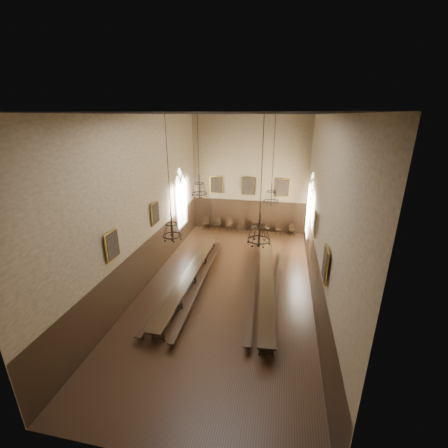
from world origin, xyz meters
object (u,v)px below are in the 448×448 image
(chair_4, at_px, (254,229))
(chair_5, at_px, (266,230))
(bench_left_inner, at_px, (201,281))
(chandelier_front_left, at_px, (172,228))
(chandelier_front_right, at_px, (259,233))
(bench_left_outer, at_px, (181,281))
(chair_1, at_px, (218,226))
(chair_7, at_px, (292,232))
(chair_3, at_px, (241,228))
(chandelier_back_right, at_px, (271,196))
(table_left, at_px, (191,278))
(chair_2, at_px, (229,227))
(bench_right_outer, at_px, (276,289))
(bench_right_inner, at_px, (253,283))
(chandelier_back_left, at_px, (199,189))
(table_right, at_px, (266,284))
(chair_0, at_px, (206,225))
(chair_6, at_px, (278,231))

(chair_4, distance_m, chair_5, 1.00)
(chair_4, bearing_deg, bench_left_inner, -106.27)
(chandelier_front_left, relative_size, chandelier_front_right, 1.07)
(bench_left_outer, height_order, chair_1, chair_1)
(chandelier_front_left, bearing_deg, chandelier_front_right, -8.09)
(chair_1, xyz_separation_m, chair_4, (3.01, -0.08, -0.01))
(chair_4, bearing_deg, chair_1, 175.35)
(chair_1, xyz_separation_m, chair_7, (6.00, -0.08, -0.04))
(chair_3, xyz_separation_m, chandelier_back_right, (2.54, -6.22, 4.41))
(table_left, distance_m, chair_2, 8.65)
(bench_right_outer, distance_m, chandelier_front_left, 6.57)
(table_left, height_order, chair_4, chair_4)
(bench_right_inner, distance_m, chair_7, 8.53)
(bench_right_inner, height_order, chandelier_back_left, chandelier_back_left)
(table_right, xyz_separation_m, bench_left_inner, (-3.56, -0.23, -0.12))
(bench_right_inner, height_order, chair_3, chair_3)
(chair_7, height_order, chandelier_front_left, chandelier_front_left)
(chair_0, height_order, chair_7, chair_0)
(chair_0, height_order, chair_3, chair_3)
(chair_2, height_order, chandelier_back_right, chandelier_back_right)
(bench_left_inner, xyz_separation_m, chair_5, (3.00, 8.71, -0.01))
(bench_right_inner, height_order, chair_6, chair_6)
(bench_right_outer, bearing_deg, chair_0, 125.09)
(chair_2, bearing_deg, chair_3, -5.35)
(bench_right_outer, xyz_separation_m, chair_2, (-4.10, 8.68, 0.02))
(chair_7, bearing_deg, chair_2, 160.43)
(chair_5, relative_size, chandelier_back_left, 0.20)
(table_left, bearing_deg, chair_2, 86.10)
(bench_left_outer, bearing_deg, chair_7, 55.04)
(bench_left_outer, relative_size, chandelier_back_right, 2.05)
(bench_left_outer, xyz_separation_m, chair_4, (3.13, 8.75, 0.03))
(bench_left_inner, bearing_deg, chair_5, 70.97)
(bench_right_outer, relative_size, chair_0, 9.43)
(chair_4, bearing_deg, table_left, -110.16)
(chair_2, distance_m, chandelier_back_right, 8.43)
(bench_left_outer, relative_size, chair_1, 9.37)
(table_right, bearing_deg, chair_3, 107.29)
(chair_1, distance_m, chandelier_front_right, 13.05)
(chair_2, bearing_deg, chandelier_back_left, -99.11)
(chandelier_front_left, bearing_deg, chair_7, 62.92)
(bench_right_outer, bearing_deg, chair_4, 103.53)
(bench_right_inner, bearing_deg, chandelier_back_left, 147.94)
(chair_2, relative_size, chandelier_front_right, 0.21)
(chair_2, height_order, chandelier_back_left, chandelier_back_left)
(bench_left_outer, xyz_separation_m, chandelier_front_right, (4.40, -2.74, 4.29))
(chair_5, bearing_deg, chair_3, -159.47)
(chandelier_back_left, xyz_separation_m, chandelier_front_left, (0.12, -4.92, -0.63))
(bench_left_inner, height_order, chair_1, chair_1)
(chandelier_back_left, bearing_deg, table_right, -29.06)
(bench_right_outer, height_order, chair_4, chair_4)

